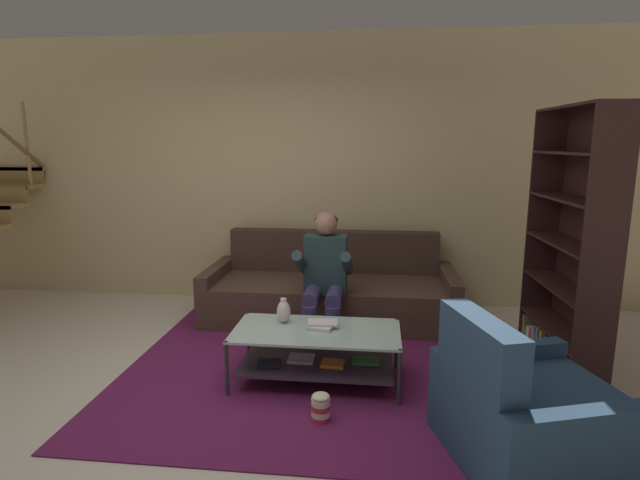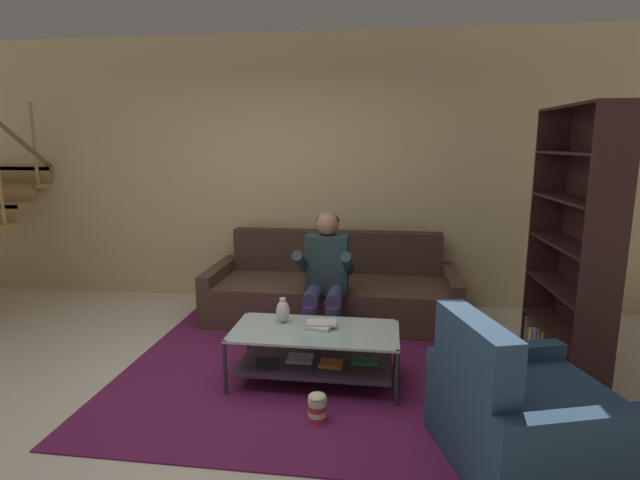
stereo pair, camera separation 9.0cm
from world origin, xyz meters
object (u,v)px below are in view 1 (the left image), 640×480
at_px(book_stack, 322,325).
at_px(bookshelf, 571,263).
at_px(armchair, 528,416).
at_px(popcorn_tub, 321,407).
at_px(vase, 284,311).
at_px(couch, 330,292).
at_px(coffee_table, 317,348).
at_px(person_seated_center, 325,273).

distance_m(book_stack, bookshelf, 1.97).
height_order(book_stack, armchair, armchair).
distance_m(armchair, popcorn_tub, 1.24).
xyz_separation_m(book_stack, armchair, (1.25, -0.87, -0.15)).
bearing_deg(book_stack, vase, 166.29).
bearing_deg(couch, vase, -100.64).
bearing_deg(coffee_table, person_seated_center, 91.99).
xyz_separation_m(vase, armchair, (1.55, -0.95, -0.22)).
relative_size(book_stack, bookshelf, 0.12).
bearing_deg(armchair, bookshelf, 63.72).
bearing_deg(armchair, couch, 120.38).
bearing_deg(popcorn_tub, bookshelf, 28.54).
relative_size(coffee_table, book_stack, 5.24).
height_order(bookshelf, popcorn_tub, bookshelf).
bearing_deg(popcorn_tub, armchair, -13.56).
bearing_deg(popcorn_tub, book_stack, 95.47).
bearing_deg(person_seated_center, couch, 90.00).
bearing_deg(vase, person_seated_center, 71.18).
relative_size(person_seated_center, coffee_table, 0.94).
height_order(bookshelf, armchair, bookshelf).
distance_m(book_stack, popcorn_tub, 0.68).
bearing_deg(bookshelf, armchair, -116.28).
distance_m(coffee_table, vase, 0.38).
bearing_deg(coffee_table, bookshelf, 13.37).
bearing_deg(person_seated_center, coffee_table, -88.01).
bearing_deg(popcorn_tub, couch, 93.51).
height_order(book_stack, popcorn_tub, book_stack).
height_order(couch, person_seated_center, person_seated_center).
height_order(person_seated_center, popcorn_tub, person_seated_center).
height_order(person_seated_center, vase, person_seated_center).
relative_size(book_stack, armchair, 0.21).
xyz_separation_m(person_seated_center, book_stack, (0.06, -0.78, -0.19)).
relative_size(coffee_table, popcorn_tub, 6.46).
relative_size(vase, bookshelf, 0.09).
relative_size(couch, armchair, 2.21).
bearing_deg(couch, bookshelf, -26.25).
xyz_separation_m(couch, armchair, (1.31, -2.23, 0.01)).
bearing_deg(armchair, person_seated_center, 128.30).
bearing_deg(couch, person_seated_center, -90.00).
relative_size(vase, armchair, 0.17).
xyz_separation_m(book_stack, bookshelf, (1.88, 0.40, 0.43)).
height_order(person_seated_center, armchair, person_seated_center).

